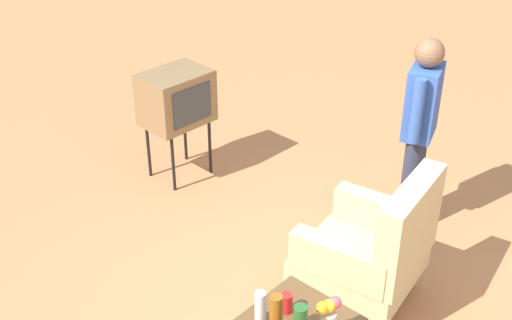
# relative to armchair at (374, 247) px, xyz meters

# --- Properties ---
(armchair) EXTENTS (0.87, 0.88, 1.06)m
(armchair) POSITION_rel_armchair_xyz_m (0.00, 0.00, 0.00)
(armchair) COLOR brown
(armchair) RESTS_ON ground
(tv_on_stand) EXTENTS (0.62, 0.48, 1.03)m
(tv_on_stand) POSITION_rel_armchair_xyz_m (-0.33, -2.32, 0.28)
(tv_on_stand) COLOR black
(tv_on_stand) RESTS_ON ground
(person_standing) EXTENTS (0.54, 0.32, 1.64)m
(person_standing) POSITION_rel_armchair_xyz_m (-1.02, -0.29, 0.44)
(person_standing) COLOR #2D3347
(person_standing) RESTS_ON ground
(soda_can_red) EXTENTS (0.07, 0.07, 0.12)m
(soda_can_red) POSITION_rel_armchair_xyz_m (0.98, 0.04, 0.19)
(soda_can_red) COLOR red
(soda_can_red) RESTS_ON side_table
(bottle_short_clear) EXTENTS (0.06, 0.06, 0.20)m
(bottle_short_clear) POSITION_rel_armchair_xyz_m (1.14, -0.02, 0.23)
(bottle_short_clear) COLOR silver
(bottle_short_clear) RESTS_ON side_table
(bottle_tall_amber) EXTENTS (0.07, 0.07, 0.30)m
(bottle_tall_amber) POSITION_rel_armchair_xyz_m (1.19, 0.13, 0.28)
(bottle_tall_amber) COLOR brown
(bottle_tall_amber) RESTS_ON side_table
(flower_vase) EXTENTS (0.15, 0.09, 0.27)m
(flower_vase) POSITION_rel_armchair_xyz_m (1.00, 0.33, 0.28)
(flower_vase) COLOR silver
(flower_vase) RESTS_ON side_table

